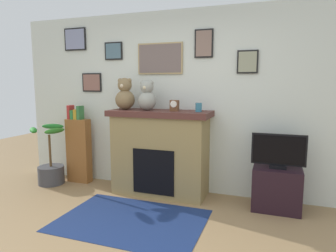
% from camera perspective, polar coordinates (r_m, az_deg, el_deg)
% --- Properties ---
extents(back_wall, '(5.20, 0.15, 2.60)m').
position_cam_1_polar(back_wall, '(4.43, 1.97, 4.63)').
color(back_wall, silver).
rests_on(back_wall, ground_plane).
extents(fireplace, '(1.43, 0.57, 1.20)m').
position_cam_1_polar(fireplace, '(4.29, -1.49, -4.98)').
color(fireplace, '#967F4D').
rests_on(fireplace, ground_plane).
extents(bookshelf, '(0.38, 0.16, 1.23)m').
position_cam_1_polar(bookshelf, '(5.03, -16.56, -3.98)').
color(bookshelf, brown).
rests_on(bookshelf, ground_plane).
extents(potted_plant, '(0.53, 0.54, 0.94)m').
position_cam_1_polar(potted_plant, '(5.12, -21.34, -7.32)').
color(potted_plant, '#3F3F44').
rests_on(potted_plant, ground_plane).
extents(tv_stand, '(0.58, 0.40, 0.54)m').
position_cam_1_polar(tv_stand, '(4.07, 19.86, -11.14)').
color(tv_stand, black).
rests_on(tv_stand, ground_plane).
extents(television, '(0.64, 0.14, 0.43)m').
position_cam_1_polar(television, '(3.94, 20.19, -4.58)').
color(television, black).
rests_on(television, tv_stand).
extents(area_rug, '(1.67, 1.17, 0.01)m').
position_cam_1_polar(area_rug, '(3.67, -6.99, -17.28)').
color(area_rug, navy).
rests_on(area_rug, ground_plane).
extents(candle_jar, '(0.09, 0.09, 0.12)m').
position_cam_1_polar(candle_jar, '(4.00, 5.82, 3.53)').
color(candle_jar, teal).
rests_on(candle_jar, fireplace).
extents(mantel_clock, '(0.11, 0.09, 0.15)m').
position_cam_1_polar(mantel_clock, '(4.09, 1.23, 3.89)').
color(mantel_clock, brown).
rests_on(mantel_clock, fireplace).
extents(teddy_bear_brown, '(0.28, 0.28, 0.45)m').
position_cam_1_polar(teddy_bear_brown, '(4.38, -8.16, 5.77)').
color(teddy_bear_brown, olive).
rests_on(teddy_bear_brown, fireplace).
extents(teddy_bear_tan, '(0.26, 0.26, 0.42)m').
position_cam_1_polar(teddy_bear_tan, '(4.23, -4.00, 5.56)').
color(teddy_bear_tan, '#999B90').
rests_on(teddy_bear_tan, fireplace).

